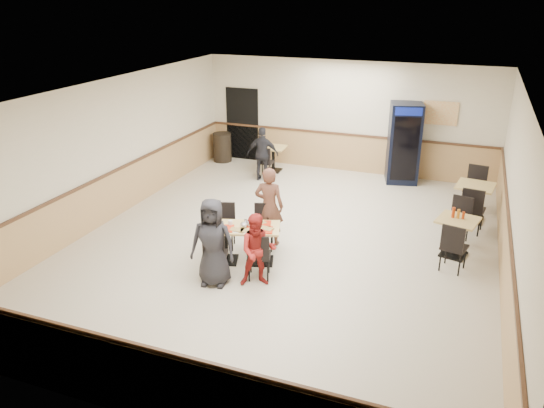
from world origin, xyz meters
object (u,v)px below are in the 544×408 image
at_px(diner_woman_right, 258,250).
at_px(side_table_near, 456,231).
at_px(pepsi_cooler, 404,143).
at_px(back_table, 273,155).
at_px(diner_man_opposite, 269,206).
at_px(side_table_far, 474,197).
at_px(main_table, 243,238).
at_px(trash_bin, 222,147).
at_px(lone_diner, 263,154).
at_px(diner_woman_left, 213,242).

relative_size(diner_woman_right, side_table_near, 1.53).
bearing_deg(pepsi_cooler, back_table, 173.05).
height_order(diner_man_opposite, back_table, diner_man_opposite).
relative_size(diner_woman_right, back_table, 1.85).
xyz_separation_m(side_table_near, side_table_far, (0.26, 1.90, 0.04)).
distance_m(main_table, pepsi_cooler, 5.98).
relative_size(pepsi_cooler, trash_bin, 2.47).
bearing_deg(pepsi_cooler, main_table, -123.83).
bearing_deg(lone_diner, side_table_far, 159.14).
bearing_deg(main_table, side_table_near, 6.64).
height_order(diner_man_opposite, trash_bin, diner_man_opposite).
bearing_deg(diner_woman_right, pepsi_cooler, 52.06).
bearing_deg(side_table_far, diner_man_opposite, -144.53).
height_order(diner_woman_right, side_table_far, diner_woman_right).
bearing_deg(side_table_far, trash_bin, 164.11).
bearing_deg(side_table_near, side_table_far, 82.27).
bearing_deg(diner_man_opposite, pepsi_cooler, -119.18).
relative_size(side_table_near, side_table_far, 0.98).
xyz_separation_m(diner_woman_left, side_table_near, (3.79, 2.54, -0.27)).
bearing_deg(diner_woman_right, side_table_near, 12.64).
relative_size(diner_man_opposite, side_table_far, 1.83).
bearing_deg(diner_woman_left, side_table_near, 23.65).
bearing_deg(side_table_near, back_table, 144.68).
relative_size(diner_woman_right, side_table_far, 1.50).
height_order(diner_woman_right, side_table_near, diner_woman_right).
bearing_deg(lone_diner, diner_woman_left, 91.22).
bearing_deg(pepsi_cooler, diner_woman_right, -117.08).
height_order(side_table_far, back_table, side_table_far).
xyz_separation_m(side_table_near, pepsi_cooler, (-1.55, 3.93, 0.54)).
xyz_separation_m(side_table_far, trash_bin, (-6.99, 1.99, -0.12)).
xyz_separation_m(lone_diner, back_table, (-0.00, 0.79, -0.25)).
distance_m(main_table, back_table, 5.36).
relative_size(diner_woman_right, diner_man_opposite, 0.82).
relative_size(diner_man_opposite, pepsi_cooler, 0.76).
xyz_separation_m(lone_diner, pepsi_cooler, (3.44, 1.18, 0.33)).
distance_m(lone_diner, back_table, 0.83).
distance_m(diner_woman_right, diner_man_opposite, 1.61).
xyz_separation_m(diner_woman_left, pepsi_cooler, (2.23, 6.47, 0.26)).
xyz_separation_m(diner_woman_left, lone_diner, (-1.21, 5.29, -0.06)).
xyz_separation_m(main_table, pepsi_cooler, (2.07, 5.58, 0.56)).
bearing_deg(diner_woman_right, main_table, 105.82).
distance_m(side_table_far, back_table, 5.50).
xyz_separation_m(diner_woman_right, pepsi_cooler, (1.51, 6.24, 0.39)).
relative_size(diner_woman_left, side_table_far, 1.79).
relative_size(lone_diner, trash_bin, 1.70).
bearing_deg(back_table, trash_bin, 168.57).
bearing_deg(diner_woman_right, back_table, 83.94).
bearing_deg(trash_bin, side_table_far, -15.89).
distance_m(diner_man_opposite, side_table_far, 4.58).
height_order(back_table, trash_bin, trash_bin).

